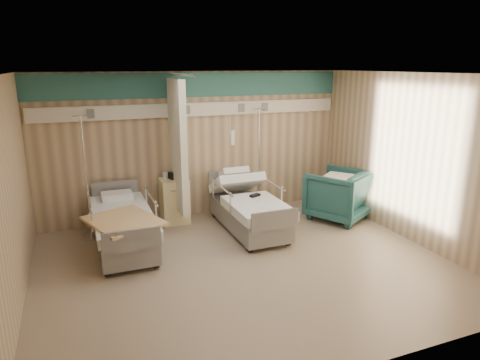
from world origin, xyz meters
name	(u,v)px	position (x,y,z in m)	size (l,w,h in m)	color
ground	(245,266)	(0.00, 0.00, 0.00)	(6.00, 5.00, 0.00)	gray
room_walls	(237,141)	(-0.03, 0.25, 1.86)	(6.04, 5.04, 2.82)	tan
bed_right	(249,214)	(0.60, 1.30, 0.32)	(1.00, 2.16, 0.63)	white
bed_left	(124,230)	(-1.60, 1.30, 0.32)	(1.00, 2.16, 0.63)	white
bedside_cabinet	(174,201)	(-0.55, 2.20, 0.42)	(0.50, 0.48, 0.85)	#F6E19A
visitor_armchair	(338,195)	(2.45, 1.23, 0.48)	(1.03, 1.06, 0.96)	#1E4D4C
waffle_blanket	(340,169)	(2.45, 1.24, 1.00)	(0.61, 0.54, 0.07)	white
iv_stand_right	(258,190)	(1.21, 2.26, 0.43)	(0.37, 0.37, 2.09)	silver
iv_stand_left	(90,213)	(-2.08, 2.00, 0.44)	(0.38, 0.38, 2.13)	silver
call_remote	(255,195)	(0.72, 1.29, 0.65)	(0.20, 0.09, 0.04)	black
tan_blanket	(124,221)	(-1.63, 0.84, 0.65)	(0.90, 1.13, 0.04)	tan
toiletry_bag	(176,175)	(-0.50, 2.23, 0.91)	(0.24, 0.15, 0.13)	black
white_cup	(165,176)	(-0.69, 2.27, 0.92)	(0.09, 0.09, 0.13)	white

